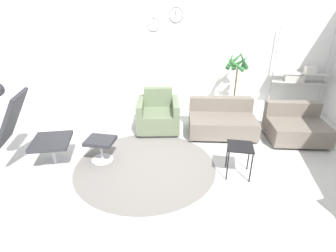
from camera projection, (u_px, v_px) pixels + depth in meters
The scene contains 11 objects.
ground_plane at pixel (161, 155), 4.51m from camera, with size 12.00×12.00×0.00m, color silver.
wall_back at pixel (183, 47), 6.51m from camera, with size 12.00×0.09×2.80m.
round_rug at pixel (145, 166), 4.22m from camera, with size 2.25×2.25×0.01m.
lounge_chair at pixel (19, 121), 3.88m from camera, with size 1.21×0.90×1.32m.
ottoman at pixel (101, 145), 4.26m from camera, with size 0.45×0.38×0.40m.
armchair_red at pixel (158, 116), 5.34m from camera, with size 0.97×0.97×0.81m.
couch_low at pixel (221, 122), 5.21m from camera, with size 1.37×1.02×0.66m.
couch_second at pixel (295, 127), 4.97m from camera, with size 1.12×0.99×0.66m.
side_table at pixel (240, 150), 3.83m from camera, with size 0.37×0.37×0.49m.
potted_plant at pixel (236, 81), 6.08m from camera, with size 0.60×0.62×1.47m.
shelf_unit at pixel (299, 76), 6.07m from camera, with size 1.20×0.28×1.93m.
Camera 1 is at (0.79, -3.80, 2.36)m, focal length 28.00 mm.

